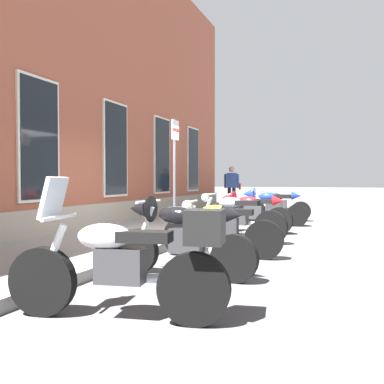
# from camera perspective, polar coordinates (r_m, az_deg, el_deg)

# --- Properties ---
(ground_plane) EXTENTS (140.00, 140.00, 0.00)m
(ground_plane) POSITION_cam_1_polar(r_m,az_deg,el_deg) (9.26, 0.37, -6.39)
(ground_plane) COLOR #4C4C4F
(sidewalk) EXTENTS (27.07, 2.81, 0.15)m
(sidewalk) POSITION_cam_1_polar(r_m,az_deg,el_deg) (9.81, -7.42, -5.50)
(sidewalk) COLOR gray
(sidewalk) RESTS_ON ground_plane
(lane_stripe) EXTENTS (27.07, 0.12, 0.01)m
(lane_stripe) POSITION_cam_1_polar(r_m,az_deg,el_deg) (8.72, 20.73, -6.96)
(lane_stripe) COLOR silver
(lane_stripe) RESTS_ON ground_plane
(motorcycle_silver_touring) EXTENTS (0.72, 2.10, 1.32)m
(motorcycle_silver_touring) POSITION_cam_1_polar(r_m,az_deg,el_deg) (4.00, -8.55, -9.01)
(motorcycle_silver_touring) COLOR black
(motorcycle_silver_touring) RESTS_ON ground_plane
(motorcycle_black_sport) EXTENTS (0.62, 2.02, 1.07)m
(motorcycle_black_sport) POSITION_cam_1_polar(r_m,az_deg,el_deg) (5.74, -1.86, -5.45)
(motorcycle_black_sport) COLOR black
(motorcycle_black_sport) RESTS_ON ground_plane
(motorcycle_yellow_naked) EXTENTS (0.62, 2.04, 0.94)m
(motorcycle_yellow_naked) POSITION_cam_1_polar(r_m,az_deg,el_deg) (7.21, 3.79, -4.86)
(motorcycle_yellow_naked) COLOR black
(motorcycle_yellow_naked) RESTS_ON ground_plane
(motorcycle_grey_naked) EXTENTS (0.62, 2.21, 1.00)m
(motorcycle_grey_naked) POSITION_cam_1_polar(r_m,az_deg,el_deg) (9.04, 5.54, -3.43)
(motorcycle_grey_naked) COLOR black
(motorcycle_grey_naked) RESTS_ON ground_plane
(motorcycle_red_sport) EXTENTS (0.62, 2.00, 1.01)m
(motorcycle_red_sport) POSITION_cam_1_polar(r_m,az_deg,el_deg) (10.65, 7.51, -2.36)
(motorcycle_red_sport) COLOR black
(motorcycle_red_sport) RESTS_ON ground_plane
(motorcycle_blue_sport) EXTENTS (0.62, 2.00, 1.07)m
(motorcycle_blue_sport) POSITION_cam_1_polar(r_m,az_deg,el_deg) (12.34, 10.09, -1.70)
(motorcycle_blue_sport) COLOR black
(motorcycle_blue_sport) RESTS_ON ground_plane
(motorcycle_black_naked) EXTENTS (0.62, 2.03, 0.94)m
(motorcycle_black_naked) POSITION_cam_1_polar(r_m,az_deg,el_deg) (13.97, 11.17, -1.78)
(motorcycle_black_naked) COLOR black
(motorcycle_black_naked) RESTS_ON ground_plane
(pedestrian_blue_top) EXTENTS (0.32, 0.64, 1.67)m
(pedestrian_blue_top) POSITION_cam_1_polar(r_m,az_deg,el_deg) (17.14, 5.27, 0.93)
(pedestrian_blue_top) COLOR black
(pedestrian_blue_top) RESTS_ON sidewalk
(parking_sign) EXTENTS (0.36, 0.07, 2.51)m
(parking_sign) POSITION_cam_1_polar(r_m,az_deg,el_deg) (9.82, -2.29, 4.43)
(parking_sign) COLOR #4C4C51
(parking_sign) RESTS_ON sidewalk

